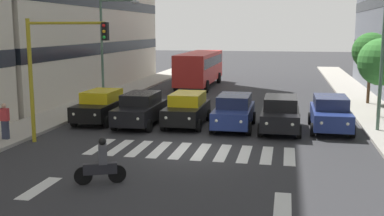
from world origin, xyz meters
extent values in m
plane|color=#2D2D30|center=(0.00, 0.00, 0.00)|extent=(180.00, 180.00, 0.00)
cube|color=black|center=(16.28, -18.07, 3.54)|extent=(11.76, 26.90, 0.90)
cube|color=black|center=(16.28, -18.07, 7.08)|extent=(11.76, 26.90, 0.90)
cube|color=silver|center=(-4.05, 0.00, 0.00)|extent=(0.45, 2.80, 0.01)
cube|color=silver|center=(-3.15, 0.00, 0.00)|extent=(0.45, 2.80, 0.01)
cube|color=silver|center=(-2.25, 0.00, 0.00)|extent=(0.45, 2.80, 0.01)
cube|color=silver|center=(-1.35, 0.00, 0.00)|extent=(0.45, 2.80, 0.01)
cube|color=silver|center=(-0.45, 0.00, 0.00)|extent=(0.45, 2.80, 0.01)
cube|color=silver|center=(0.45, 0.00, 0.00)|extent=(0.45, 2.80, 0.01)
cube|color=silver|center=(1.35, 0.00, 0.00)|extent=(0.45, 2.80, 0.01)
cube|color=silver|center=(2.25, 0.00, 0.00)|extent=(0.45, 2.80, 0.01)
cube|color=silver|center=(3.15, 0.00, 0.00)|extent=(0.45, 2.80, 0.01)
cube|color=silver|center=(4.05, 0.00, 0.00)|extent=(0.45, 2.80, 0.01)
cube|color=silver|center=(-3.85, 5.50, 0.00)|extent=(0.50, 2.20, 0.01)
cube|color=silver|center=(3.85, 5.50, 0.00)|extent=(0.50, 2.20, 0.01)
cube|color=navy|center=(-6.04, -5.33, 0.72)|extent=(1.80, 4.40, 0.80)
cube|color=#1D2547|center=(-6.04, -5.53, 1.42)|extent=(1.58, 2.46, 0.60)
cylinder|color=black|center=(-6.94, -3.88, 0.32)|extent=(0.22, 0.64, 0.64)
cylinder|color=black|center=(-5.14, -3.88, 0.32)|extent=(0.22, 0.64, 0.64)
cylinder|color=black|center=(-6.94, -6.78, 0.32)|extent=(0.22, 0.64, 0.64)
cylinder|color=black|center=(-5.14, -6.78, 0.32)|extent=(0.22, 0.64, 0.64)
sphere|color=white|center=(-6.62, -3.18, 0.80)|extent=(0.18, 0.18, 0.18)
sphere|color=white|center=(-5.47, -3.18, 0.80)|extent=(0.18, 0.18, 0.18)
cube|color=black|center=(-3.58, -4.70, 0.72)|extent=(1.80, 4.40, 0.80)
cube|color=black|center=(-3.58, -4.90, 1.42)|extent=(1.58, 2.46, 0.60)
cylinder|color=black|center=(-4.48, -3.25, 0.32)|extent=(0.22, 0.64, 0.64)
cylinder|color=black|center=(-2.68, -3.25, 0.32)|extent=(0.22, 0.64, 0.64)
cylinder|color=black|center=(-4.48, -6.16, 0.32)|extent=(0.22, 0.64, 0.64)
cylinder|color=black|center=(-2.68, -6.16, 0.32)|extent=(0.22, 0.64, 0.64)
sphere|color=white|center=(-4.16, -2.55, 0.80)|extent=(0.18, 0.18, 0.18)
sphere|color=white|center=(-3.01, -2.55, 0.80)|extent=(0.18, 0.18, 0.18)
cube|color=navy|center=(-1.24, -4.90, 0.72)|extent=(1.80, 4.40, 0.80)
cube|color=#1D2547|center=(-1.24, -5.10, 1.42)|extent=(1.58, 2.46, 0.60)
cylinder|color=black|center=(-2.14, -3.45, 0.32)|extent=(0.22, 0.64, 0.64)
cylinder|color=black|center=(-0.34, -3.45, 0.32)|extent=(0.22, 0.64, 0.64)
cylinder|color=black|center=(-2.14, -6.35, 0.32)|extent=(0.22, 0.64, 0.64)
cylinder|color=black|center=(-0.34, -6.35, 0.32)|extent=(0.22, 0.64, 0.64)
sphere|color=white|center=(-1.82, -2.75, 0.80)|extent=(0.18, 0.18, 0.18)
sphere|color=white|center=(-0.67, -2.75, 0.80)|extent=(0.18, 0.18, 0.18)
cube|color=black|center=(1.27, -5.16, 0.72)|extent=(1.80, 4.40, 0.80)
cube|color=yellow|center=(1.27, -5.36, 1.42)|extent=(1.58, 2.46, 0.60)
cylinder|color=black|center=(0.37, -3.71, 0.32)|extent=(0.22, 0.64, 0.64)
cylinder|color=black|center=(2.17, -3.71, 0.32)|extent=(0.22, 0.64, 0.64)
cylinder|color=black|center=(0.37, -6.62, 0.32)|extent=(0.22, 0.64, 0.64)
cylinder|color=black|center=(2.17, -6.62, 0.32)|extent=(0.22, 0.64, 0.64)
sphere|color=white|center=(0.69, -3.01, 0.80)|extent=(0.18, 0.18, 0.18)
sphere|color=white|center=(1.84, -3.01, 0.80)|extent=(0.18, 0.18, 0.18)
cube|color=black|center=(3.67, -4.62, 0.72)|extent=(1.80, 4.40, 0.80)
cube|color=black|center=(3.67, -4.82, 1.42)|extent=(1.58, 2.46, 0.60)
cylinder|color=black|center=(2.77, -3.17, 0.32)|extent=(0.22, 0.64, 0.64)
cylinder|color=black|center=(4.57, -3.17, 0.32)|extent=(0.22, 0.64, 0.64)
cylinder|color=black|center=(2.77, -6.08, 0.32)|extent=(0.22, 0.64, 0.64)
cylinder|color=black|center=(4.57, -6.08, 0.32)|extent=(0.22, 0.64, 0.64)
sphere|color=white|center=(3.09, -2.47, 0.80)|extent=(0.18, 0.18, 0.18)
sphere|color=white|center=(4.25, -2.47, 0.80)|extent=(0.18, 0.18, 0.18)
cube|color=black|center=(6.10, -5.19, 0.72)|extent=(1.80, 4.40, 0.80)
cube|color=yellow|center=(6.10, -5.39, 1.42)|extent=(1.58, 2.46, 0.60)
cylinder|color=black|center=(5.20, -3.74, 0.32)|extent=(0.22, 0.64, 0.64)
cylinder|color=black|center=(7.00, -3.74, 0.32)|extent=(0.22, 0.64, 0.64)
cylinder|color=black|center=(5.20, -6.64, 0.32)|extent=(0.22, 0.64, 0.64)
cylinder|color=black|center=(7.00, -6.64, 0.32)|extent=(0.22, 0.64, 0.64)
sphere|color=white|center=(5.53, -3.04, 0.80)|extent=(0.18, 0.18, 0.18)
sphere|color=white|center=(6.68, -3.04, 0.80)|extent=(0.18, 0.18, 0.18)
cube|color=red|center=(3.67, -21.83, 1.75)|extent=(2.50, 10.50, 2.50)
cube|color=black|center=(3.67, -21.83, 2.30)|extent=(2.52, 9.87, 0.80)
cylinder|color=black|center=(2.42, -18.16, 0.50)|extent=(0.28, 1.00, 1.00)
cylinder|color=black|center=(4.92, -18.16, 0.50)|extent=(0.28, 1.00, 1.00)
cylinder|color=black|center=(2.42, -24.98, 0.50)|extent=(0.28, 1.00, 1.00)
cylinder|color=black|center=(4.92, -24.98, 0.50)|extent=(0.28, 1.00, 1.00)
cylinder|color=black|center=(2.60, 4.91, 0.30)|extent=(0.59, 0.33, 0.60)
cylinder|color=black|center=(1.58, 4.48, 0.30)|extent=(0.59, 0.33, 0.60)
cube|color=#232328|center=(2.09, 4.70, 0.52)|extent=(1.11, 0.65, 0.36)
cube|color=#4C4C51|center=(2.00, 4.66, 1.00)|extent=(0.40, 0.44, 0.64)
sphere|color=black|center=(2.00, 4.66, 1.44)|extent=(0.26, 0.26, 0.26)
cylinder|color=#AD991E|center=(7.29, -0.22, 2.75)|extent=(0.18, 0.18, 5.50)
cylinder|color=#AD991E|center=(5.51, -0.22, 5.30)|extent=(3.57, 0.12, 0.12)
cube|color=black|center=(3.73, -0.22, 4.95)|extent=(0.24, 0.28, 0.76)
sphere|color=red|center=(3.73, -0.07, 5.19)|extent=(0.14, 0.14, 0.14)
sphere|color=orange|center=(3.73, -0.07, 4.95)|extent=(0.14, 0.14, 0.14)
sphere|color=green|center=(3.73, -0.07, 4.71)|extent=(0.14, 0.14, 0.14)
cylinder|color=#4C6B56|center=(-8.29, -5.25, 3.73)|extent=(0.16, 0.16, 7.17)
cylinder|color=#4C6B56|center=(8.29, -10.98, 3.59)|extent=(0.16, 0.16, 6.87)
cylinder|color=#4C6B56|center=(7.10, -10.98, 6.87)|extent=(2.38, 0.10, 0.10)
ellipsoid|color=#B7BCC1|center=(5.92, -10.98, 6.77)|extent=(0.56, 0.28, 0.20)
cylinder|color=#513823|center=(-8.98, -9.00, 1.30)|extent=(0.20, 0.20, 2.30)
sphere|color=#387F33|center=(-8.98, -9.00, 3.25)|extent=(2.65, 2.65, 2.65)
cylinder|color=#513823|center=(-9.19, -14.04, 1.52)|extent=(0.20, 0.20, 2.74)
sphere|color=#2D6B28|center=(-9.19, -14.04, 3.61)|extent=(2.43, 2.43, 2.43)
cube|color=#2D3347|center=(8.49, 0.12, 0.57)|extent=(0.28, 0.20, 0.84)
cube|color=#C63338|center=(8.49, 0.12, 1.27)|extent=(0.36, 0.24, 0.56)
sphere|color=tan|center=(8.49, 0.12, 1.67)|extent=(0.22, 0.22, 0.22)
camera|label=1|loc=(-3.84, 18.73, 5.06)|focal=44.05mm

